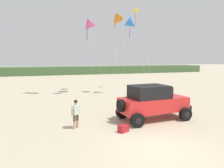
{
  "coord_description": "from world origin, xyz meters",
  "views": [
    {
      "loc": [
        -4.86,
        -7.74,
        3.97
      ],
      "look_at": [
        -0.53,
        5.12,
        2.33
      ],
      "focal_mm": 34.11,
      "sensor_mm": 36.0,
      "label": 1
    }
  ],
  "objects_px": {
    "kite_orange_streamer": "(88,26)",
    "jeep": "(152,101)",
    "kite_purple_stunt": "(137,11)",
    "kite_green_box": "(131,24)",
    "cooler_box": "(123,129)",
    "person_watching": "(76,112)",
    "kite_black_sled": "(116,21)"
  },
  "relations": [
    {
      "from": "kite_purple_stunt",
      "to": "person_watching",
      "type": "bearing_deg",
      "value": -126.64
    },
    {
      "from": "jeep",
      "to": "kite_purple_stunt",
      "type": "relative_size",
      "value": 0.47
    },
    {
      "from": "jeep",
      "to": "person_watching",
      "type": "height_order",
      "value": "jeep"
    },
    {
      "from": "jeep",
      "to": "kite_purple_stunt",
      "type": "height_order",
      "value": "kite_purple_stunt"
    },
    {
      "from": "person_watching",
      "to": "kite_purple_stunt",
      "type": "distance_m",
      "value": 18.8
    },
    {
      "from": "kite_orange_streamer",
      "to": "jeep",
      "type": "bearing_deg",
      "value": -81.67
    },
    {
      "from": "person_watching",
      "to": "kite_purple_stunt",
      "type": "bearing_deg",
      "value": 53.36
    },
    {
      "from": "jeep",
      "to": "person_watching",
      "type": "bearing_deg",
      "value": -177.57
    },
    {
      "from": "cooler_box",
      "to": "kite_purple_stunt",
      "type": "height_order",
      "value": "kite_purple_stunt"
    },
    {
      "from": "person_watching",
      "to": "kite_purple_stunt",
      "type": "xyz_separation_m",
      "value": [
        9.88,
        13.29,
        8.91
      ]
    },
    {
      "from": "jeep",
      "to": "person_watching",
      "type": "relative_size",
      "value": 2.95
    },
    {
      "from": "jeep",
      "to": "kite_black_sled",
      "type": "xyz_separation_m",
      "value": [
        1.1,
        10.04,
        6.77
      ]
    },
    {
      "from": "cooler_box",
      "to": "kite_black_sled",
      "type": "height_order",
      "value": "kite_black_sled"
    },
    {
      "from": "kite_purple_stunt",
      "to": "kite_green_box",
      "type": "bearing_deg",
      "value": -122.31
    },
    {
      "from": "person_watching",
      "to": "cooler_box",
      "type": "xyz_separation_m",
      "value": [
        2.34,
        -1.39,
        -0.75
      ]
    },
    {
      "from": "kite_orange_streamer",
      "to": "kite_green_box",
      "type": "bearing_deg",
      "value": -25.34
    },
    {
      "from": "kite_orange_streamer",
      "to": "kite_purple_stunt",
      "type": "bearing_deg",
      "value": 14.65
    },
    {
      "from": "jeep",
      "to": "cooler_box",
      "type": "bearing_deg",
      "value": -148.89
    },
    {
      "from": "cooler_box",
      "to": "kite_black_sled",
      "type": "bearing_deg",
      "value": 46.17
    },
    {
      "from": "kite_green_box",
      "to": "jeep",
      "type": "bearing_deg",
      "value": -105.18
    },
    {
      "from": "kite_purple_stunt",
      "to": "kite_orange_streamer",
      "type": "bearing_deg",
      "value": -165.35
    },
    {
      "from": "cooler_box",
      "to": "kite_green_box",
      "type": "distance_m",
      "value": 14.24
    },
    {
      "from": "kite_green_box",
      "to": "kite_orange_streamer",
      "type": "relative_size",
      "value": 1.01
    },
    {
      "from": "jeep",
      "to": "cooler_box",
      "type": "xyz_separation_m",
      "value": [
        -2.65,
        -1.6,
        -1.01
      ]
    },
    {
      "from": "person_watching",
      "to": "cooler_box",
      "type": "bearing_deg",
      "value": -30.68
    },
    {
      "from": "cooler_box",
      "to": "kite_orange_streamer",
      "type": "distance_m",
      "value": 14.91
    },
    {
      "from": "jeep",
      "to": "kite_orange_streamer",
      "type": "distance_m",
      "value": 13.09
    },
    {
      "from": "kite_green_box",
      "to": "kite_black_sled",
      "type": "bearing_deg",
      "value": 154.98
    },
    {
      "from": "cooler_box",
      "to": "kite_purple_stunt",
      "type": "xyz_separation_m",
      "value": [
        7.54,
        14.68,
        9.66
      ]
    },
    {
      "from": "person_watching",
      "to": "kite_green_box",
      "type": "relative_size",
      "value": 0.2
    },
    {
      "from": "cooler_box",
      "to": "kite_purple_stunt",
      "type": "distance_m",
      "value": 19.12
    },
    {
      "from": "jeep",
      "to": "kite_green_box",
      "type": "distance_m",
      "value": 11.64
    }
  ]
}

